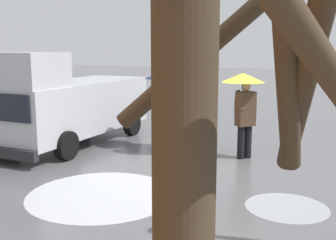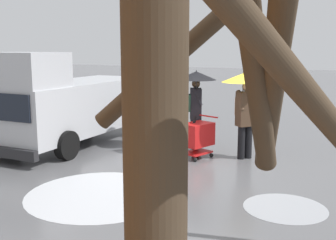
{
  "view_description": "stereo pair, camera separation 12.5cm",
  "coord_description": "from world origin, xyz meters",
  "px_view_note": "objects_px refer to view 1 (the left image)",
  "views": [
    {
      "loc": [
        -3.39,
        8.81,
        2.71
      ],
      "look_at": [
        0.78,
        0.27,
        1.05
      ],
      "focal_mm": 44.42,
      "sensor_mm": 36.0,
      "label": 1
    },
    {
      "loc": [
        -3.5,
        8.76,
        2.71
      ],
      "look_at": [
        0.78,
        0.27,
        1.05
      ],
      "focal_mm": 44.42,
      "sensor_mm": 36.0,
      "label": 2
    }
  ],
  "objects_px": {
    "hand_dolly_boxes": "(168,119)",
    "pedestrian_white_side": "(244,95)",
    "pedestrian_pink_side": "(195,92)",
    "pedestrian_black_side": "(163,90)",
    "shopping_cart_vendor": "(197,135)",
    "cargo_van_parked_right": "(68,103)"
  },
  "relations": [
    {
      "from": "hand_dolly_boxes",
      "to": "pedestrian_black_side",
      "type": "xyz_separation_m",
      "value": [
        0.41,
        -0.55,
        0.68
      ]
    },
    {
      "from": "pedestrian_black_side",
      "to": "pedestrian_white_side",
      "type": "relative_size",
      "value": 1.0
    },
    {
      "from": "hand_dolly_boxes",
      "to": "pedestrian_white_side",
      "type": "height_order",
      "value": "pedestrian_white_side"
    },
    {
      "from": "pedestrian_white_side",
      "to": "pedestrian_black_side",
      "type": "bearing_deg",
      "value": -4.67
    },
    {
      "from": "cargo_van_parked_right",
      "to": "shopping_cart_vendor",
      "type": "bearing_deg",
      "value": -176.27
    },
    {
      "from": "hand_dolly_boxes",
      "to": "pedestrian_white_side",
      "type": "distance_m",
      "value": 2.03
    },
    {
      "from": "pedestrian_black_side",
      "to": "pedestrian_white_side",
      "type": "bearing_deg",
      "value": 175.33
    },
    {
      "from": "cargo_van_parked_right",
      "to": "pedestrian_white_side",
      "type": "xyz_separation_m",
      "value": [
        -4.82,
        -0.7,
        0.39
      ]
    },
    {
      "from": "pedestrian_pink_side",
      "to": "pedestrian_black_side",
      "type": "xyz_separation_m",
      "value": [
        0.93,
        0.01,
        0.01
      ]
    },
    {
      "from": "pedestrian_pink_side",
      "to": "pedestrian_white_side",
      "type": "xyz_separation_m",
      "value": [
        -1.36,
        0.2,
        0.0
      ]
    },
    {
      "from": "shopping_cart_vendor",
      "to": "pedestrian_black_side",
      "type": "bearing_deg",
      "value": -26.87
    },
    {
      "from": "pedestrian_pink_side",
      "to": "pedestrian_white_side",
      "type": "height_order",
      "value": "same"
    },
    {
      "from": "cargo_van_parked_right",
      "to": "hand_dolly_boxes",
      "type": "bearing_deg",
      "value": -173.46
    },
    {
      "from": "pedestrian_pink_side",
      "to": "pedestrian_black_side",
      "type": "distance_m",
      "value": 0.93
    },
    {
      "from": "shopping_cart_vendor",
      "to": "pedestrian_white_side",
      "type": "bearing_deg",
      "value": -156.1
    },
    {
      "from": "cargo_van_parked_right",
      "to": "hand_dolly_boxes",
      "type": "height_order",
      "value": "cargo_van_parked_right"
    },
    {
      "from": "shopping_cart_vendor",
      "to": "hand_dolly_boxes",
      "type": "distance_m",
      "value": 0.92
    },
    {
      "from": "cargo_van_parked_right",
      "to": "hand_dolly_boxes",
      "type": "relative_size",
      "value": 3.46
    },
    {
      "from": "hand_dolly_boxes",
      "to": "shopping_cart_vendor",
      "type": "bearing_deg",
      "value": 173.98
    },
    {
      "from": "shopping_cart_vendor",
      "to": "cargo_van_parked_right",
      "type": "bearing_deg",
      "value": 3.73
    },
    {
      "from": "hand_dolly_boxes",
      "to": "pedestrian_pink_side",
      "type": "xyz_separation_m",
      "value": [
        -0.52,
        -0.56,
        0.67
      ]
    },
    {
      "from": "pedestrian_pink_side",
      "to": "pedestrian_white_side",
      "type": "relative_size",
      "value": 1.0
    }
  ]
}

